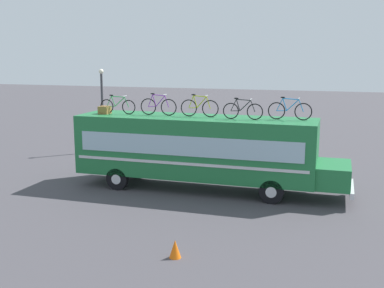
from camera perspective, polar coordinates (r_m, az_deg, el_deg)
The scene contains 10 objects.
ground_plane at distance 21.26m, azimuth 0.33°, elevation -5.34°, with size 120.00×120.00×0.00m, color #423F44.
bus at distance 20.76m, azimuth 0.96°, elevation -0.45°, with size 11.84×2.58×3.21m.
luggage_bag_1 at distance 22.03m, azimuth -10.37°, elevation 4.01°, with size 0.45×0.50×0.34m, color olive.
rooftop_bicycle_1 at distance 21.85m, azimuth -8.86°, elevation 4.51°, with size 1.73×0.44×0.86m.
rooftop_bicycle_2 at distance 21.17m, azimuth -4.03°, elevation 4.52°, with size 1.69×0.44×0.97m.
rooftop_bicycle_3 at distance 20.61m, azimuth 0.89°, elevation 4.38°, with size 1.70×0.44×0.97m.
rooftop_bicycle_4 at distance 19.87m, azimuth 6.06°, elevation 4.00°, with size 1.68×0.44×0.90m.
rooftop_bicycle_5 at distance 20.04m, azimuth 11.56°, elevation 3.95°, with size 1.79×0.44×0.94m.
traffic_cone at distance 14.30m, azimuth -2.03°, elevation -12.38°, with size 0.35×0.35×0.55m, color orange.
street_lamp at distance 29.32m, azimuth -10.64°, elevation 4.65°, with size 0.29×0.29×4.99m.
Camera 1 is at (5.91, -19.56, 5.88)m, focal length 44.75 mm.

